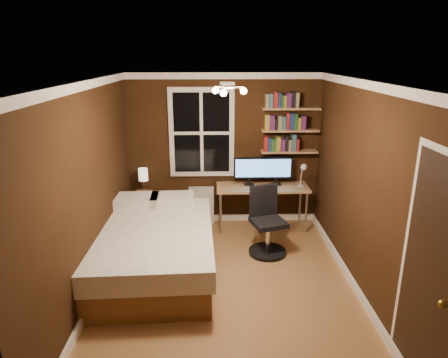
{
  "coord_description": "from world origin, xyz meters",
  "views": [
    {
      "loc": [
        -0.14,
        -4.36,
        2.78
      ],
      "look_at": [
        -0.02,
        0.45,
        1.26
      ],
      "focal_mm": 32.0,
      "sensor_mm": 36.0,
      "label": 1
    }
  ],
  "objects_px": {
    "bedside_lamp": "(144,181)",
    "office_chair": "(267,228)",
    "desk_lamp": "(302,175)",
    "monitor_left": "(249,171)",
    "radiator": "(201,205)",
    "bed": "(150,248)",
    "desk": "(262,190)",
    "nightstand": "(145,210)",
    "monitor_right": "(277,171)"
  },
  "relations": [
    {
      "from": "bedside_lamp",
      "to": "office_chair",
      "type": "xyz_separation_m",
      "value": [
        1.9,
        -0.96,
        -0.42
      ]
    },
    {
      "from": "desk_lamp",
      "to": "monitor_left",
      "type": "bearing_deg",
      "value": 168.84
    },
    {
      "from": "radiator",
      "to": "monitor_left",
      "type": "height_order",
      "value": "monitor_left"
    },
    {
      "from": "bed",
      "to": "desk_lamp",
      "type": "xyz_separation_m",
      "value": [
        2.26,
        1.3,
        0.6
      ]
    },
    {
      "from": "desk",
      "to": "desk_lamp",
      "type": "relative_size",
      "value": 3.4
    },
    {
      "from": "monitor_left",
      "to": "office_chair",
      "type": "height_order",
      "value": "monitor_left"
    },
    {
      "from": "monitor_left",
      "to": "desk_lamp",
      "type": "bearing_deg",
      "value": -11.16
    },
    {
      "from": "nightstand",
      "to": "monitor_right",
      "type": "xyz_separation_m",
      "value": [
        2.17,
        0.02,
        0.66
      ]
    },
    {
      "from": "radiator",
      "to": "desk_lamp",
      "type": "distance_m",
      "value": 1.77
    },
    {
      "from": "bed",
      "to": "radiator",
      "type": "relative_size",
      "value": 3.7
    },
    {
      "from": "nightstand",
      "to": "bedside_lamp",
      "type": "height_order",
      "value": "bedside_lamp"
    },
    {
      "from": "bed",
      "to": "nightstand",
      "type": "height_order",
      "value": "bed"
    },
    {
      "from": "bed",
      "to": "office_chair",
      "type": "height_order",
      "value": "office_chair"
    },
    {
      "from": "bed",
      "to": "bedside_lamp",
      "type": "height_order",
      "value": "bedside_lamp"
    },
    {
      "from": "radiator",
      "to": "monitor_left",
      "type": "bearing_deg",
      "value": -8.04
    },
    {
      "from": "monitor_right",
      "to": "nightstand",
      "type": "bearing_deg",
      "value": -179.36
    },
    {
      "from": "bedside_lamp",
      "to": "radiator",
      "type": "bearing_deg",
      "value": 8.36
    },
    {
      "from": "desk",
      "to": "monitor_right",
      "type": "distance_m",
      "value": 0.38
    },
    {
      "from": "bedside_lamp",
      "to": "monitor_left",
      "type": "bearing_deg",
      "value": 0.8
    },
    {
      "from": "bed",
      "to": "desk_lamp",
      "type": "height_order",
      "value": "desk_lamp"
    },
    {
      "from": "radiator",
      "to": "desk",
      "type": "height_order",
      "value": "desk"
    },
    {
      "from": "nightstand",
      "to": "office_chair",
      "type": "xyz_separation_m",
      "value": [
        1.9,
        -0.96,
        0.09
      ]
    },
    {
      "from": "nightstand",
      "to": "office_chair",
      "type": "distance_m",
      "value": 2.13
    },
    {
      "from": "nightstand",
      "to": "radiator",
      "type": "bearing_deg",
      "value": 27.26
    },
    {
      "from": "radiator",
      "to": "nightstand",
      "type": "bearing_deg",
      "value": -171.64
    },
    {
      "from": "desk",
      "to": "bedside_lamp",
      "type": "bearing_deg",
      "value": 178.5
    },
    {
      "from": "nightstand",
      "to": "monitor_right",
      "type": "relative_size",
      "value": 1.14
    },
    {
      "from": "nightstand",
      "to": "office_chair",
      "type": "height_order",
      "value": "office_chair"
    },
    {
      "from": "bed",
      "to": "desk",
      "type": "bearing_deg",
      "value": 37.6
    },
    {
      "from": "bed",
      "to": "desk",
      "type": "xyz_separation_m",
      "value": [
        1.64,
        1.39,
        0.32
      ]
    },
    {
      "from": "bedside_lamp",
      "to": "radiator",
      "type": "relative_size",
      "value": 0.69
    },
    {
      "from": "bed",
      "to": "desk",
      "type": "distance_m",
      "value": 2.17
    },
    {
      "from": "monitor_right",
      "to": "monitor_left",
      "type": "bearing_deg",
      "value": 180.0
    },
    {
      "from": "radiator",
      "to": "desk_lamp",
      "type": "relative_size",
      "value": 1.43
    },
    {
      "from": "bedside_lamp",
      "to": "office_chair",
      "type": "bearing_deg",
      "value": -26.79
    },
    {
      "from": "desk",
      "to": "monitor_right",
      "type": "xyz_separation_m",
      "value": [
        0.23,
        0.07,
        0.3
      ]
    },
    {
      "from": "desk",
      "to": "nightstand",
      "type": "bearing_deg",
      "value": 178.5
    },
    {
      "from": "nightstand",
      "to": "desk",
      "type": "height_order",
      "value": "desk"
    },
    {
      "from": "bed",
      "to": "bedside_lamp",
      "type": "relative_size",
      "value": 5.36
    },
    {
      "from": "office_chair",
      "to": "radiator",
      "type": "bearing_deg",
      "value": 114.64
    },
    {
      "from": "bedside_lamp",
      "to": "desk",
      "type": "height_order",
      "value": "bedside_lamp"
    },
    {
      "from": "nightstand",
      "to": "radiator",
      "type": "relative_size",
      "value": 0.91
    },
    {
      "from": "nightstand",
      "to": "monitor_right",
      "type": "bearing_deg",
      "value": 19.53
    },
    {
      "from": "office_chair",
      "to": "bedside_lamp",
      "type": "bearing_deg",
      "value": 136.25
    },
    {
      "from": "bedside_lamp",
      "to": "radiator",
      "type": "height_order",
      "value": "bedside_lamp"
    },
    {
      "from": "monitor_right",
      "to": "radiator",
      "type": "bearing_deg",
      "value": 174.83
    },
    {
      "from": "bedside_lamp",
      "to": "office_chair",
      "type": "height_order",
      "value": "bedside_lamp"
    },
    {
      "from": "monitor_left",
      "to": "desk_lamp",
      "type": "height_order",
      "value": "monitor_left"
    },
    {
      "from": "bed",
      "to": "monitor_left",
      "type": "bearing_deg",
      "value": 43.1
    },
    {
      "from": "office_chair",
      "to": "desk_lamp",
      "type": "bearing_deg",
      "value": 34.19
    }
  ]
}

